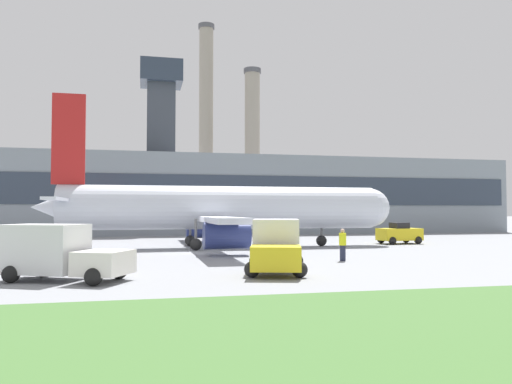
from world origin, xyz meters
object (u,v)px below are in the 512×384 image
(baggage_truck, at_px, (276,246))
(ground_crew_person, at_px, (343,244))
(fuel_truck, at_px, (58,253))
(airplane, at_px, (219,209))
(pushback_tug, at_px, (399,234))

(baggage_truck, height_order, ground_crew_person, baggage_truck)
(fuel_truck, bearing_deg, baggage_truck, 7.03)
(airplane, bearing_deg, pushback_tug, 4.63)
(pushback_tug, distance_m, baggage_truck, 23.03)
(pushback_tug, distance_m, ground_crew_person, 16.84)
(airplane, distance_m, pushback_tug, 16.30)
(pushback_tug, bearing_deg, airplane, -175.37)
(fuel_truck, relative_size, ground_crew_person, 3.03)
(pushback_tug, xyz_separation_m, baggage_truck, (-15.65, -16.89, 0.37))
(baggage_truck, bearing_deg, fuel_truck, -172.97)
(airplane, bearing_deg, fuel_truck, -118.54)
(pushback_tug, relative_size, fuel_truck, 0.68)
(airplane, distance_m, baggage_truck, 15.70)
(fuel_truck, bearing_deg, pushback_tug, 35.63)
(fuel_truck, height_order, ground_crew_person, fuel_truck)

